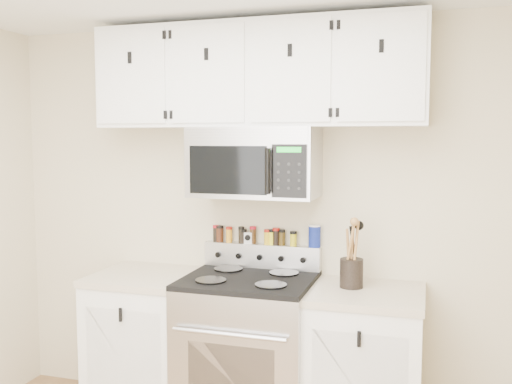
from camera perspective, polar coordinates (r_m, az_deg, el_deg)
back_wall at (r=3.66m, az=0.76°, el=-2.82°), size 3.50×0.01×2.50m
range at (r=3.56m, az=-0.75°, el=-15.79°), size 0.76×0.65×1.10m
base_cabinet_left at (r=3.84m, az=-10.82°, el=-14.67°), size 0.64×0.62×0.92m
base_cabinet_right at (r=3.46m, az=10.83°, el=-17.00°), size 0.64×0.62×0.92m
microwave at (r=3.44m, az=-0.12°, el=3.00°), size 0.76×0.44×0.42m
upper_cabinets at (r=3.49m, az=-0.00°, el=11.60°), size 2.00×0.35×0.62m
utensil_crock at (r=3.34m, az=9.53°, el=-7.77°), size 0.13×0.13×0.39m
kitchen_timer at (r=3.67m, az=-0.71°, el=-4.60°), size 0.07×0.07×0.07m
salt_canister at (r=3.56m, az=5.87°, el=-4.39°), size 0.08×0.08×0.14m
spice_jar_0 at (r=3.74m, az=-4.04°, el=-4.14°), size 0.04×0.04×0.11m
spice_jar_1 at (r=3.73m, az=-3.66°, el=-4.17°), size 0.05×0.05×0.11m
spice_jar_2 at (r=3.71m, az=-2.71°, el=-4.26°), size 0.04×0.04×0.10m
spice_jar_3 at (r=3.68m, az=-1.48°, el=-4.29°), size 0.04×0.04×0.11m
spice_jar_4 at (r=3.68m, az=-1.23°, el=-4.43°), size 0.04×0.04×0.09m
spice_jar_5 at (r=3.66m, az=-0.32°, el=-4.31°), size 0.04×0.04×0.11m
spice_jar_6 at (r=3.63m, az=1.15°, el=-4.51°), size 0.04×0.04×0.10m
spice_jar_7 at (r=3.63m, az=1.56°, el=-4.51°), size 0.04×0.04×0.10m
spice_jar_8 at (r=3.62m, az=2.03°, el=-4.46°), size 0.05×0.05×0.11m
spice_jar_9 at (r=3.61m, az=2.60°, el=-4.55°), size 0.04×0.04×0.10m
spice_jar_10 at (r=3.59m, az=3.76°, el=-4.66°), size 0.04×0.04×0.09m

